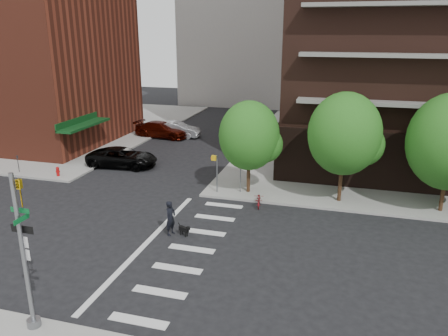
% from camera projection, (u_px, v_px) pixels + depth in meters
% --- Properties ---
extents(ground, '(120.00, 120.00, 0.00)m').
position_uv_depth(ground, '(138.00, 241.00, 23.01)').
color(ground, black).
rests_on(ground, ground).
extents(sidewalk_nw, '(31.00, 33.00, 0.15)m').
position_uv_depth(sidewalk_nw, '(39.00, 125.00, 50.92)').
color(sidewalk_nw, gray).
rests_on(sidewalk_nw, ground).
extents(crosswalk, '(3.85, 13.00, 0.01)m').
position_uv_depth(crosswalk, '(177.00, 247.00, 22.44)').
color(crosswalk, silver).
rests_on(crosswalk, ground).
extents(midrise_nw, '(21.40, 15.50, 20.00)m').
position_uv_depth(midrise_nw, '(10.00, 35.00, 42.17)').
color(midrise_nw, maroon).
rests_on(midrise_nw, sidewalk_nw).
extents(tree_a, '(4.00, 4.00, 5.90)m').
position_uv_depth(tree_a, '(249.00, 136.00, 28.54)').
color(tree_a, '#301E11').
rests_on(tree_a, sidewalk_ne).
extents(tree_b, '(4.50, 4.50, 6.65)m').
position_uv_depth(tree_b, '(344.00, 134.00, 26.83)').
color(tree_b, '#301E11').
rests_on(tree_b, sidewalk_ne).
extents(traffic_signal, '(0.90, 0.75, 6.00)m').
position_uv_depth(traffic_signal, '(26.00, 265.00, 15.45)').
color(traffic_signal, slate).
rests_on(traffic_signal, sidewalk_s).
extents(pedestrian_signal, '(2.18, 0.67, 2.60)m').
position_uv_depth(pedestrian_signal, '(222.00, 168.00, 29.11)').
color(pedestrian_signal, slate).
rests_on(pedestrian_signal, sidewalk_ne).
extents(fire_hydrant, '(0.24, 0.24, 0.73)m').
position_uv_depth(fire_hydrant, '(58.00, 171.00, 32.73)').
color(fire_hydrant, '#A50C0C').
rests_on(fire_hydrant, sidewalk_nw).
extents(parking_meter, '(0.10, 0.08, 1.32)m').
position_uv_depth(parking_meter, '(18.00, 162.00, 33.52)').
color(parking_meter, black).
rests_on(parking_meter, sidewalk_nw).
extents(parked_car_black, '(3.08, 5.84, 1.57)m').
position_uv_depth(parked_car_black, '(122.00, 157.00, 35.38)').
color(parked_car_black, black).
rests_on(parked_car_black, ground).
extents(parked_car_maroon, '(2.74, 5.83, 1.64)m').
position_uv_depth(parked_car_maroon, '(162.00, 130.00, 45.00)').
color(parked_car_maroon, '#3D0B04').
rests_on(parked_car_maroon, ground).
extents(parked_car_silver, '(1.94, 4.90, 1.59)m').
position_uv_depth(parked_car_silver, '(177.00, 130.00, 45.14)').
color(parked_car_silver, '#B5B8BD').
rests_on(parked_car_silver, ground).
extents(scooter, '(0.85, 1.74, 0.87)m').
position_uv_depth(scooter, '(259.00, 200.00, 27.50)').
color(scooter, maroon).
rests_on(scooter, ground).
extents(dog_walker, '(0.79, 0.62, 1.93)m').
position_uv_depth(dog_walker, '(171.00, 218.00, 23.54)').
color(dog_walker, black).
rests_on(dog_walker, ground).
extents(dog, '(0.72, 0.45, 0.61)m').
position_uv_depth(dog, '(184.00, 229.00, 23.54)').
color(dog, black).
rests_on(dog, ground).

